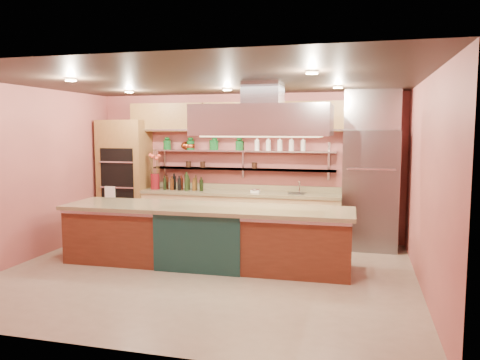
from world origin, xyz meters
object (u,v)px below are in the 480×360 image
(refrigerator, at_px, (370,190))
(island, at_px, (206,236))
(kitchen_scale, at_px, (255,190))
(flower_vase, at_px, (155,181))
(copper_kettle, at_px, (186,146))
(green_canister, at_px, (213,145))

(refrigerator, relative_size, island, 0.47)
(kitchen_scale, bearing_deg, island, -83.20)
(island, relative_size, flower_vase, 14.25)
(kitchen_scale, distance_m, copper_kettle, 1.70)
(flower_vase, xyz_separation_m, kitchen_scale, (2.05, 0.00, -0.11))
(kitchen_scale, height_order, copper_kettle, copper_kettle)
(refrigerator, bearing_deg, green_canister, 175.58)
(flower_vase, relative_size, kitchen_scale, 1.92)
(refrigerator, distance_m, flower_vase, 4.13)
(refrigerator, xyz_separation_m, copper_kettle, (-3.55, 0.23, 0.74))
(kitchen_scale, height_order, green_canister, green_canister)
(island, xyz_separation_m, flower_vase, (-1.64, 1.72, 0.62))
(flower_vase, distance_m, copper_kettle, 0.94)
(kitchen_scale, bearing_deg, copper_kettle, -168.43)
(kitchen_scale, bearing_deg, refrigerator, 19.80)
(flower_vase, distance_m, green_canister, 1.38)
(kitchen_scale, xyz_separation_m, green_canister, (-0.89, 0.22, 0.84))
(copper_kettle, relative_size, green_canister, 1.01)
(refrigerator, xyz_separation_m, kitchen_scale, (-2.08, 0.01, -0.07))
(refrigerator, distance_m, green_canister, 3.08)
(refrigerator, height_order, green_canister, refrigerator)
(refrigerator, distance_m, island, 3.07)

